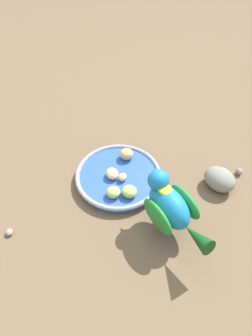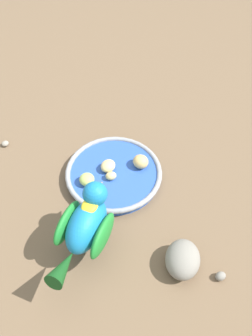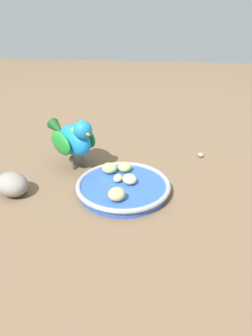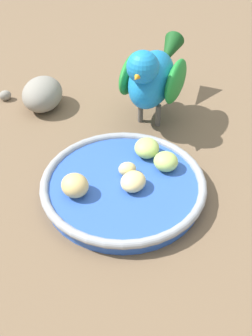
{
  "view_description": "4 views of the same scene",
  "coord_description": "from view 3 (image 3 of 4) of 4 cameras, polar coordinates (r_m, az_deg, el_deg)",
  "views": [
    {
      "loc": [
        0.51,
        0.17,
        0.67
      ],
      "look_at": [
        -0.03,
        0.03,
        0.05
      ],
      "focal_mm": 34.52,
      "sensor_mm": 36.0,
      "label": 1
    },
    {
      "loc": [
        0.14,
        0.52,
        0.69
      ],
      "look_at": [
        -0.05,
        0.04,
        0.06
      ],
      "focal_mm": 38.41,
      "sensor_mm": 36.0,
      "label": 2
    },
    {
      "loc": [
        -0.64,
        -0.08,
        0.4
      ],
      "look_at": [
        -0.0,
        0.01,
        0.05
      ],
      "focal_mm": 32.11,
      "sensor_mm": 36.0,
      "label": 3
    },
    {
      "loc": [
        -0.2,
        -0.4,
        0.43
      ],
      "look_at": [
        -0.03,
        -0.0,
        0.06
      ],
      "focal_mm": 47.15,
      "sensor_mm": 36.0,
      "label": 4
    }
  ],
  "objects": [
    {
      "name": "apple_piece_4",
      "position": [
        0.78,
        -3.18,
        -0.01
      ],
      "size": [
        0.05,
        0.05,
        0.03
      ],
      "primitive_type": "ellipsoid",
      "rotation": [
        0.0,
        0.0,
        4.31
      ],
      "color": "#B2CC66",
      "rests_on": "feeding_bowl"
    },
    {
      "name": "apple_piece_0",
      "position": [
        0.73,
        -1.55,
        -1.96
      ],
      "size": [
        0.03,
        0.03,
        0.02
      ],
      "primitive_type": "ellipsoid",
      "rotation": [
        0.0,
        0.0,
        6.08
      ],
      "color": "#E5C67F",
      "rests_on": "feeding_bowl"
    },
    {
      "name": "rock_large",
      "position": [
        0.76,
        -20.8,
        -2.91
      ],
      "size": [
        0.1,
        0.11,
        0.06
      ],
      "primitive_type": "ellipsoid",
      "rotation": [
        0.0,
        0.0,
        4.15
      ],
      "color": "gray",
      "rests_on": "ground_plane"
    },
    {
      "name": "apple_piece_1",
      "position": [
        0.78,
        -0.26,
        0.21
      ],
      "size": [
        0.04,
        0.04,
        0.03
      ],
      "primitive_type": "ellipsoid",
      "rotation": [
        0.0,
        0.0,
        1.68
      ],
      "color": "#B2CC66",
      "rests_on": "feeding_bowl"
    },
    {
      "name": "apple_piece_3",
      "position": [
        0.66,
        -1.79,
        -5.01
      ],
      "size": [
        0.05,
        0.05,
        0.03
      ],
      "primitive_type": "ellipsoid",
      "rotation": [
        0.0,
        0.0,
        5.03
      ],
      "color": "tan",
      "rests_on": "feeding_bowl"
    },
    {
      "name": "apple_piece_2",
      "position": [
        0.73,
        0.95,
        -2.14
      ],
      "size": [
        0.05,
        0.05,
        0.02
      ],
      "primitive_type": "ellipsoid",
      "rotation": [
        0.0,
        0.0,
        3.81
      ],
      "color": "#E5C67F",
      "rests_on": "feeding_bowl"
    },
    {
      "name": "feeding_bowl",
      "position": [
        0.73,
        -0.53,
        -3.58
      ],
      "size": [
        0.23,
        0.23,
        0.03
      ],
      "color": "#2D56B7",
      "rests_on": "ground_plane"
    },
    {
      "name": "ground_plane",
      "position": [
        0.76,
        0.85,
        -3.4
      ],
      "size": [
        4.0,
        4.0,
        0.0
      ],
      "primitive_type": "plane",
      "color": "brown"
    },
    {
      "name": "pebble_0",
      "position": [
        0.93,
        13.98,
        2.43
      ],
      "size": [
        0.02,
        0.02,
        0.01
      ],
      "primitive_type": "ellipsoid",
      "rotation": [
        0.0,
        0.0,
        0.4
      ],
      "color": "gray",
      "rests_on": "ground_plane"
    },
    {
      "name": "parrot",
      "position": [
        0.83,
        -9.86,
        5.56
      ],
      "size": [
        0.17,
        0.18,
        0.15
      ],
      "rotation": [
        0.0,
        0.0,
        -2.33
      ],
      "color": "#59544C",
      "rests_on": "ground_plane"
    }
  ]
}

